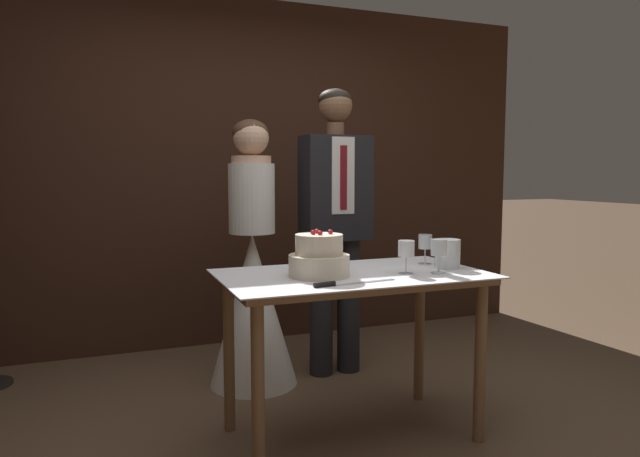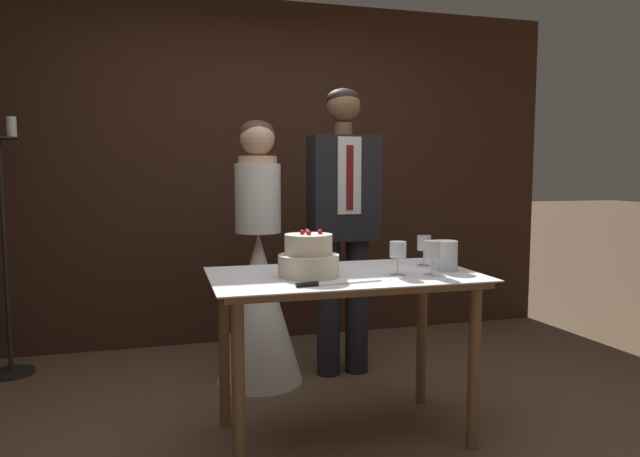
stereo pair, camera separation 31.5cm
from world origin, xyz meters
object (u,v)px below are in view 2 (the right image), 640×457
Objects in this scene: hurricane_candle at (444,256)px; tiered_cake at (309,258)px; bride at (259,287)px; wine_glass_middle at (398,252)px; cake_table at (344,296)px; wine_glass_near at (432,250)px; wine_glass_far at (424,245)px; candle_stand at (5,259)px; cake_knife at (323,284)px; groom at (343,215)px.

tiered_cake is at bearing 178.22° from hurricane_candle.
wine_glass_middle is at bearing -62.87° from bride.
cake_table is 0.48m from wine_glass_near.
tiered_cake reaches higher than wine_glass_middle.
wine_glass_middle reaches higher than wine_glass_far.
candle_stand is at bearing 143.22° from wine_glass_middle.
hurricane_candle is at bearing -4.79° from cake_table.
candle_stand is at bearing 142.09° from cake_table.
wine_glass_near is (0.57, 0.10, 0.11)m from cake_knife.
candle_stand is (-2.33, 1.45, -0.13)m from hurricane_candle.
tiered_cake reaches higher than cake_table.
wine_glass_middle is at bearing -12.92° from tiered_cake.
wine_glass_far is (0.09, 0.26, -0.01)m from wine_glass_near.
bride is (-0.09, 0.89, -0.31)m from tiered_cake.
cake_knife is 2.45× the size of wine_glass_near.
wine_glass_middle is 1.01× the size of wine_glass_far.
candle_stand reaches higher than wine_glass_near.
wine_glass_middle is at bearing -137.54° from wine_glass_far.
wine_glass_far is at bearing 105.10° from hurricane_candle.
cake_table is 2.30m from candle_stand.
wine_glass_near is 0.10× the size of candle_stand.
wine_glass_near reaches higher than wine_glass_middle.
wine_glass_middle is at bearing 12.30° from cake_knife.
hurricane_candle is 0.08× the size of groom.
wine_glass_near is 1.12× the size of hurricane_candle.
cake_knife is 2.54× the size of wine_glass_far.
groom is at bearing 62.84° from tiered_cake.
cake_table is 0.97m from groom.
wine_glass_near is 0.18m from hurricane_candle.
cake_table is 0.53m from wine_glass_far.
cake_knife is 1.23m from groom.
tiered_cake is at bearing -117.16° from groom.
cake_table is 8.03× the size of wine_glass_far.
bride is (-0.66, 1.02, -0.34)m from wine_glass_near.
wine_glass_far is (0.47, 0.11, 0.22)m from cake_table.
wine_glass_far is 0.79m from groom.
groom is at bearing 104.68° from hurricane_candle.
cake_table is 0.34m from wine_glass_middle.
wine_glass_middle is 2.56m from candle_stand.
wine_glass_near is 1.02× the size of wine_glass_middle.
wine_glass_middle is (-0.16, 0.04, -0.01)m from wine_glass_near.
hurricane_candle is 0.09× the size of candle_stand.
bride reaches higher than wine_glass_middle.
cake_knife is at bearing -124.98° from cake_table.
wine_glass_far reaches higher than cake_table.
wine_glass_middle is at bearing -92.55° from groom.
bride is (-0.79, 0.91, -0.29)m from hurricane_candle.
cake_table is at bearing 175.21° from hurricane_candle.
cake_knife is (0.00, -0.23, -0.08)m from tiered_cake.
candle_stand is at bearing 138.69° from tiered_cake.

